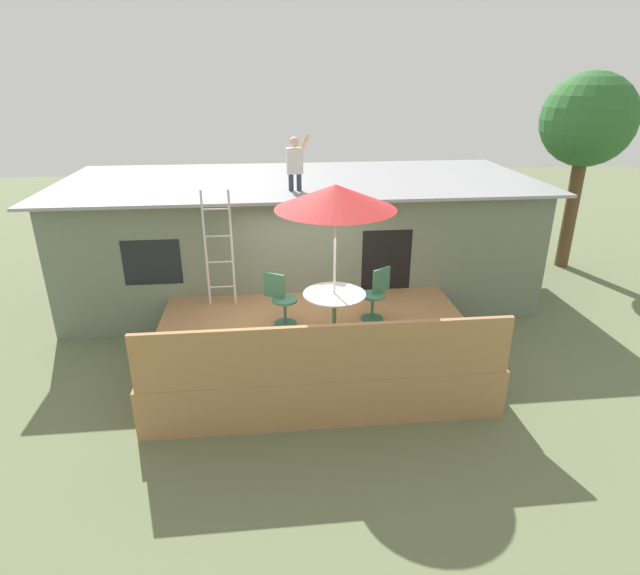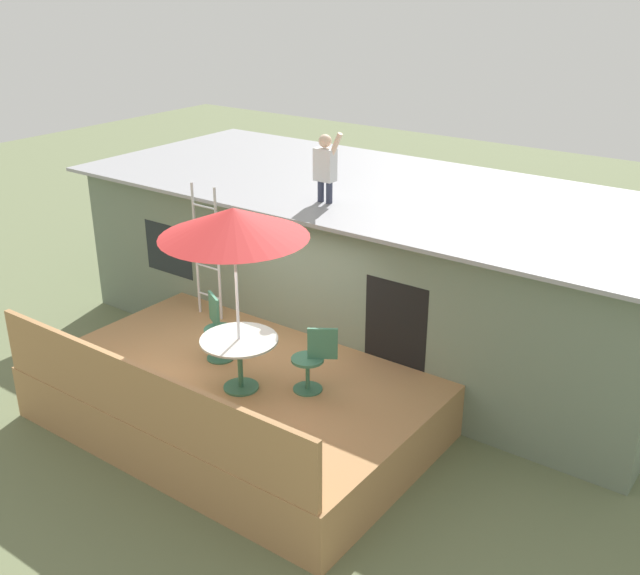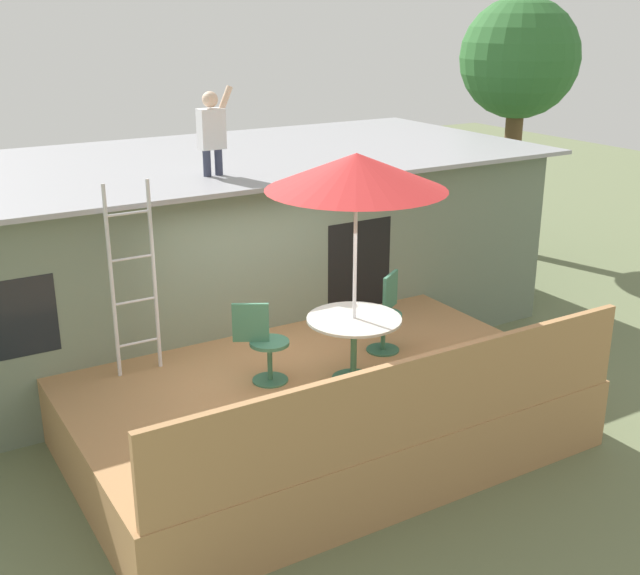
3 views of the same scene
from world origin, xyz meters
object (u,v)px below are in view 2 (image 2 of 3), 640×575
(patio_chair_left, at_px, (218,328))
(patio_table, at_px, (239,350))
(step_ladder, at_px, (207,252))
(patio_umbrella, at_px, (233,223))
(patio_chair_right, at_px, (313,360))
(person_figure, at_px, (326,164))

(patio_chair_left, bearing_deg, patio_table, -0.00)
(patio_table, distance_m, step_ladder, 2.49)
(step_ladder, height_order, patio_chair_left, step_ladder)
(patio_table, height_order, patio_umbrella, patio_umbrella)
(patio_table, bearing_deg, patio_umbrella, 0.00)
(patio_umbrella, height_order, patio_chair_right, patio_umbrella)
(patio_table, xyz_separation_m, person_figure, (-0.45, 2.58, 1.94))
(person_figure, height_order, patio_chair_right, person_figure)
(patio_umbrella, bearing_deg, patio_chair_left, 150.35)
(person_figure, relative_size, patio_chair_left, 1.21)
(person_figure, bearing_deg, patio_umbrella, -80.03)
(patio_umbrella, relative_size, patio_chair_left, 2.76)
(person_figure, distance_m, patio_chair_right, 3.17)
(patio_table, height_order, person_figure, person_figure)
(patio_umbrella, xyz_separation_m, patio_chair_left, (-0.87, 0.49, -1.89))
(patio_table, relative_size, person_figure, 0.94)
(patio_table, xyz_separation_m, patio_chair_right, (0.82, 0.54, -0.13))
(patio_table, relative_size, patio_umbrella, 0.41)
(step_ladder, relative_size, patio_chair_left, 2.39)
(patio_chair_left, relative_size, patio_chair_right, 1.00)
(patio_table, distance_m, person_figure, 3.26)
(step_ladder, distance_m, person_figure, 2.36)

